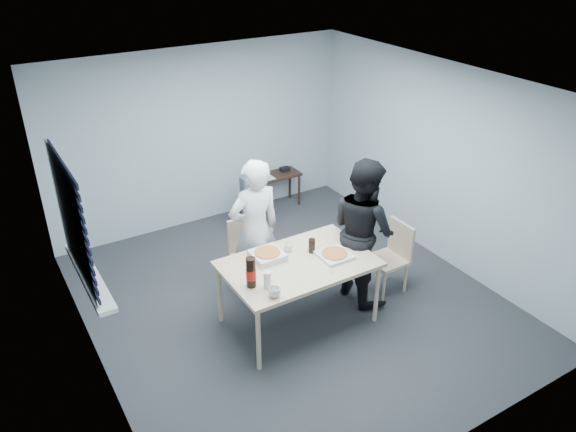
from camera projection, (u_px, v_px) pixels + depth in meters
room at (76, 229)px, 5.40m from camera, size 5.00×5.00×5.00m
dining_table at (298, 267)px, 6.10m from camera, size 1.63×1.03×0.79m
chair_far at (248, 248)px, 6.88m from camera, size 0.42×0.42×0.89m
chair_right at (393, 252)px, 6.79m from camera, size 0.42×0.42×0.89m
person_white at (255, 230)px, 6.51m from camera, size 0.65×0.42×1.77m
person_black at (363, 230)px, 6.52m from camera, size 0.47×0.86×1.77m
side_table at (274, 180)px, 8.78m from camera, size 0.83×0.37×0.55m
stool at (252, 210)px, 8.12m from camera, size 0.34×0.34×0.47m
backpack at (252, 191)px, 7.96m from camera, size 0.30×0.22×0.42m
pizza_box_a at (267, 255)px, 6.13m from camera, size 0.33×0.33×0.08m
pizza_box_b at (335, 255)px, 6.17m from camera, size 0.34×0.34×0.05m
mug_a at (274, 292)px, 5.51m from camera, size 0.17×0.17×0.10m
mug_b at (288, 247)px, 6.26m from camera, size 0.10×0.10×0.09m
cola_glass at (312, 246)px, 6.23m from camera, size 0.08×0.08×0.16m
soda_bottle at (251, 273)px, 5.61m from camera, size 0.10×0.10×0.33m
plastic_cups at (267, 280)px, 5.62m from camera, size 0.10×0.10×0.19m
rubber_band at (332, 272)px, 5.90m from camera, size 0.06×0.06×0.00m
papers at (266, 177)px, 8.66m from camera, size 0.26×0.31×0.00m
black_box at (285, 169)px, 8.87m from camera, size 0.15×0.12×0.06m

